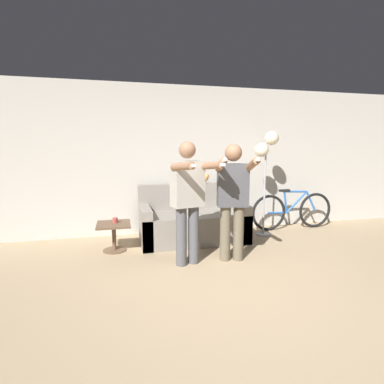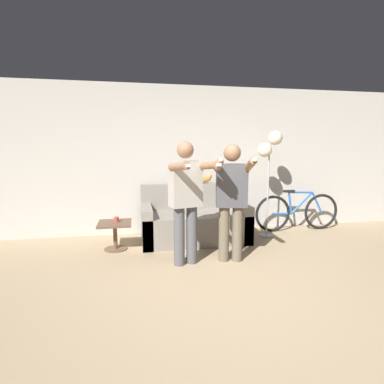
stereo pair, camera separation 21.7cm
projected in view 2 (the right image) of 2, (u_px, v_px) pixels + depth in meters
The scene contains 10 objects.
ground_plane at pixel (250, 303), 2.95m from camera, with size 16.00×16.00×0.00m, color tan.
wall_back at pixel (196, 160), 5.41m from camera, with size 10.00×0.05×2.60m.
couch at pixel (194, 223), 4.95m from camera, with size 1.72×0.88×0.91m.
person_left at pixel (186, 195), 3.81m from camera, with size 0.57×0.75×1.60m.
person_right at pixel (232, 195), 3.92m from camera, with size 0.56×0.72×1.57m.
cat at pixel (201, 179), 5.21m from camera, with size 0.49×0.13×0.17m.
floor_lamp at pixel (270, 150), 5.01m from camera, with size 0.42×0.25×1.80m.
side_table at pixel (115, 230), 4.47m from camera, with size 0.48×0.48×0.42m.
cup at pixel (116, 219), 4.49m from camera, with size 0.08×0.08×0.08m.
bicycle at pixel (297, 212), 5.52m from camera, with size 1.64×0.07×0.76m.
Camera 2 is at (-1.08, -2.60, 1.52)m, focal length 28.00 mm.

